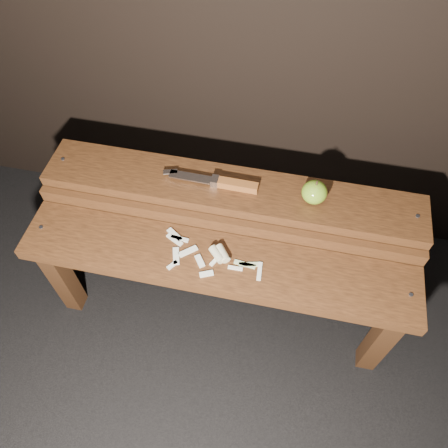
% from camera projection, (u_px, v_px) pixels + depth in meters
% --- Properties ---
extents(ground, '(60.00, 60.00, 0.00)m').
position_uv_depth(ground, '(221.00, 305.00, 1.66)').
color(ground, black).
extents(bench_front_tier, '(1.20, 0.20, 0.42)m').
position_uv_depth(bench_front_tier, '(216.00, 274.00, 1.34)').
color(bench_front_tier, '#341C0D').
rests_on(bench_front_tier, ground).
extents(bench_rear_tier, '(1.20, 0.21, 0.50)m').
position_uv_depth(bench_rear_tier, '(231.00, 205.00, 1.42)').
color(bench_rear_tier, '#341C0D').
rests_on(bench_rear_tier, ground).
extents(apple, '(0.08, 0.08, 0.08)m').
position_uv_depth(apple, '(314.00, 192.00, 1.29)').
color(apple, olive).
rests_on(apple, bench_rear_tier).
extents(knife, '(0.31, 0.04, 0.03)m').
position_uv_depth(knife, '(226.00, 183.00, 1.34)').
color(knife, brown).
rests_on(knife, bench_rear_tier).
extents(apple_scraps, '(0.31, 0.15, 0.03)m').
position_uv_depth(apple_scraps, '(212.00, 255.00, 1.29)').
color(apple_scraps, beige).
rests_on(apple_scraps, bench_front_tier).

